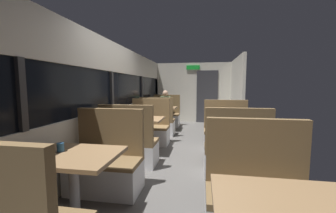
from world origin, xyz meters
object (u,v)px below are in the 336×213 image
at_px(bench_mid_window_facing_entry, 150,130).
at_px(dining_table_rear_aisle, 230,128).
at_px(bench_mid_window_facing_end, 130,147).
at_px(dining_table_far_window, 162,110).
at_px(bench_rear_aisle_facing_entry, 226,135).
at_px(bench_far_window_facing_end, 158,124).
at_px(bench_front_aisle_facing_entry, 258,204).
at_px(dining_table_near_window, 73,163).
at_px(bench_near_window_facing_entry, 106,167).
at_px(coffee_cup_primary, 61,147).
at_px(coffee_cup_secondary, 167,105).
at_px(bench_far_window_facing_entry, 166,117).
at_px(seated_passenger, 166,111).
at_px(dining_table_mid_window, 141,123).
at_px(bench_rear_aisle_facing_end, 236,156).

xyz_separation_m(bench_mid_window_facing_entry, dining_table_rear_aisle, (1.79, -0.90, 0.31)).
height_order(bench_mid_window_facing_entry, dining_table_rear_aisle, bench_mid_window_facing_entry).
bearing_deg(bench_mid_window_facing_entry, bench_mid_window_facing_end, -90.00).
xyz_separation_m(dining_table_far_window, bench_rear_aisle_facing_entry, (1.79, -1.81, -0.31)).
height_order(bench_far_window_facing_end, bench_front_aisle_facing_entry, same).
distance_m(dining_table_near_window, bench_front_aisle_facing_entry, 1.82).
distance_m(bench_near_window_facing_entry, bench_rear_aisle_facing_entry, 2.77).
distance_m(coffee_cup_primary, coffee_cup_secondary, 4.70).
height_order(bench_far_window_facing_entry, bench_rear_aisle_facing_entry, same).
xyz_separation_m(seated_passenger, coffee_cup_secondary, (0.13, -0.52, 0.25)).
bearing_deg(seated_passenger, bench_near_window_facing_entry, -90.00).
bearing_deg(bench_front_aisle_facing_entry, seated_passenger, 109.16).
height_order(dining_table_mid_window, bench_mid_window_facing_end, bench_mid_window_facing_end).
height_order(bench_rear_aisle_facing_entry, coffee_cup_secondary, bench_rear_aisle_facing_entry).
bearing_deg(dining_table_mid_window, dining_table_near_window, -90.00).
bearing_deg(dining_table_rear_aisle, bench_far_window_facing_end, 134.64).
xyz_separation_m(dining_table_far_window, dining_table_rear_aisle, (1.79, -2.51, 0.00)).
xyz_separation_m(bench_mid_window_facing_entry, bench_rear_aisle_facing_end, (1.79, -1.60, 0.00)).
relative_size(bench_mid_window_facing_end, seated_passenger, 0.87).
bearing_deg(bench_mid_window_facing_end, coffee_cup_primary, -96.05).
relative_size(bench_rear_aisle_facing_end, bench_rear_aisle_facing_entry, 1.00).
bearing_deg(bench_front_aisle_facing_entry, dining_table_near_window, -176.82).
xyz_separation_m(dining_table_far_window, bench_rear_aisle_facing_end, (1.79, -3.21, -0.31)).
bearing_deg(bench_mid_window_facing_entry, bench_front_aisle_facing_entry, -58.42).
height_order(bench_far_window_facing_entry, coffee_cup_secondary, bench_far_window_facing_entry).
bearing_deg(dining_table_mid_window, dining_table_far_window, 90.00).
bearing_deg(bench_rear_aisle_facing_entry, dining_table_mid_window, -164.41).
height_order(bench_mid_window_facing_end, bench_far_window_facing_entry, same).
relative_size(bench_far_window_facing_entry, bench_rear_aisle_facing_end, 1.00).
bearing_deg(coffee_cup_primary, coffee_cup_secondary, 86.40).
xyz_separation_m(bench_front_aisle_facing_entry, bench_rear_aisle_facing_end, (0.00, 1.31, 0.00)).
bearing_deg(bench_far_window_facing_end, coffee_cup_secondary, 80.93).
distance_m(bench_mid_window_facing_entry, dining_table_far_window, 1.64).
xyz_separation_m(dining_table_far_window, bench_far_window_facing_entry, (0.00, 0.70, -0.31)).
bearing_deg(seated_passenger, bench_far_window_facing_entry, 90.00).
xyz_separation_m(dining_table_near_window, seated_passenger, (0.00, 5.25, -0.10)).
relative_size(bench_near_window_facing_entry, bench_mid_window_facing_entry, 1.00).
bearing_deg(coffee_cup_primary, dining_table_mid_window, 85.81).
bearing_deg(dining_table_rear_aisle, seated_passenger, 119.69).
relative_size(bench_mid_window_facing_end, bench_rear_aisle_facing_entry, 1.00).
bearing_deg(bench_far_window_facing_end, bench_mid_window_facing_entry, -90.00).
relative_size(bench_near_window_facing_entry, bench_rear_aisle_facing_end, 1.00).
height_order(dining_table_mid_window, dining_table_rear_aisle, same).
distance_m(dining_table_near_window, bench_far_window_facing_entry, 5.33).
distance_m(dining_table_mid_window, dining_table_rear_aisle, 1.80).
distance_m(bench_far_window_facing_entry, bench_rear_aisle_facing_end, 4.30).
relative_size(coffee_cup_primary, coffee_cup_secondary, 1.00).
distance_m(bench_far_window_facing_end, coffee_cup_secondary, 0.94).
relative_size(bench_near_window_facing_entry, dining_table_rear_aisle, 1.22).
height_order(dining_table_mid_window, bench_front_aisle_facing_entry, bench_front_aisle_facing_entry).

